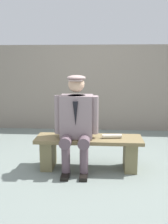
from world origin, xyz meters
name	(u,v)px	position (x,y,z in m)	size (l,w,h in m)	color
ground_plane	(89,168)	(0.00, 0.00, 0.00)	(30.00, 30.00, 0.00)	slate
bench	(89,149)	(0.00, 0.00, 0.28)	(1.44, 0.43, 0.44)	brown
seated_man	(76,120)	(0.16, 0.05, 0.70)	(0.59, 0.59, 1.28)	gray
rolled_magazine	(112,136)	(-0.31, 0.02, 0.47)	(0.06, 0.06, 0.26)	beige
stadium_wall	(94,88)	(0.00, -2.19, 0.90)	(12.00, 0.24, 1.79)	gray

